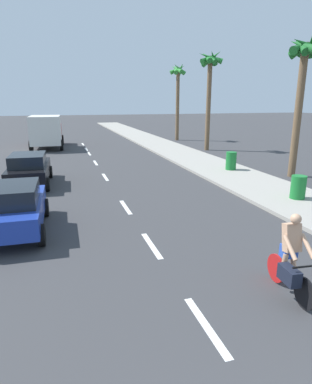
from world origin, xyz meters
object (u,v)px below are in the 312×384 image
Objects in this scene: delivery_truck at (47,131)px; trash_bin_far at (231,161)px; palm_tree_mid at (303,68)px; palm_tree_far at (210,73)px; trash_bin_near at (298,187)px; palm_tree_distant at (178,83)px; parked_car_blue at (15,207)px; cyclist at (291,260)px; parked_car_black at (29,169)px.

trash_bin_far is at bearing -50.50° from delivery_truck.
palm_tree_far reaches higher than palm_tree_mid.
palm_tree_distant is at bearing 82.66° from trash_bin_near.
parked_car_blue is 0.53× the size of palm_tree_mid.
cyclist reaches higher than trash_bin_far.
parked_car_black reaches higher than trash_bin_near.
parked_car_blue is 10.74m from trash_bin_near.
palm_tree_far is at bearing 90.84° from palm_tree_mid.
palm_tree_distant is at bearing 89.39° from palm_tree_far.
cyclist is at bearing -130.56° from trash_bin_near.
palm_tree_mid is 5.95m from trash_bin_far.
trash_bin_far is at bearing 2.22° from parked_car_black.
palm_tree_far reaches higher than delivery_truck.
palm_tree_far is (7.61, 20.25, 5.31)m from cyclist.
palm_tree_distant is (-0.07, 18.06, 0.15)m from palm_tree_mid.
delivery_truck is at bearing 129.71° from palm_tree_mid.
parked_car_blue is 0.91× the size of parked_car_black.
trash_bin_near is at bearing 2.39° from parked_car_blue.
trash_bin_far is (11.04, 6.29, -0.18)m from parked_car_blue.
palm_tree_far is at bearing 79.25° from trash_bin_near.
parked_car_blue is at bearing -89.61° from delivery_truck.
palm_tree_mid is (13.03, -15.68, 4.10)m from delivery_truck.
trash_bin_far reaches higher than trash_bin_near.
cyclist is at bearing -105.47° from palm_tree_distant.
trash_bin_far is (0.30, 6.08, 0.04)m from trash_bin_near.
cyclist is 1.76× the size of trash_bin_far.
trash_bin_far is at bearing 142.52° from palm_tree_mid.
palm_tree_distant is at bearing 12.63° from delivery_truck.
palm_tree_mid is 7.08m from trash_bin_near.
delivery_truck is 13.84m from palm_tree_distant.
palm_tree_mid is at bearing -89.16° from palm_tree_far.
delivery_truck is 14.62m from palm_tree_far.
delivery_truck is at bearing -73.26° from cyclist.
palm_tree_mid is 0.95× the size of palm_tree_distant.
parked_car_blue is at bearing -132.38° from palm_tree_far.
palm_tree_distant reaches higher than trash_bin_near.
palm_tree_distant is at bearing 80.99° from trash_bin_far.
parked_car_blue reaches higher than trash_bin_near.
palm_tree_distant is 7.48× the size of trash_bin_far.
palm_tree_far is (13.51, 14.81, 5.31)m from parked_car_blue.
cyclist reaches higher than parked_car_black.
delivery_truck is at bearing 117.08° from trash_bin_near.
delivery_truck reaches higher than parked_car_blue.
cyclist reaches higher than trash_bin_near.
palm_tree_far reaches higher than parked_car_blue.
parked_car_blue is 0.62× the size of delivery_truck.
parked_car_blue is at bearing -178.89° from trash_bin_near.
parked_car_blue reaches higher than trash_bin_far.
parked_car_black reaches higher than trash_bin_far.
palm_tree_far reaches higher than trash_bin_near.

